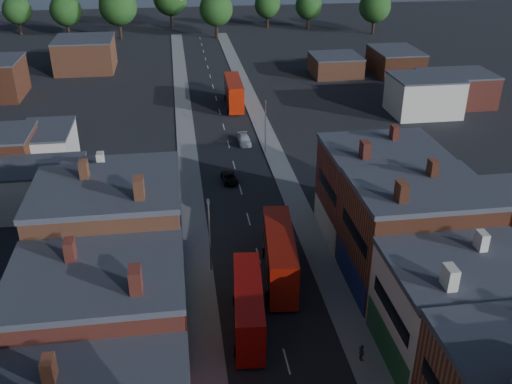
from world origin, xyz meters
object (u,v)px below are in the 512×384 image
object	(u,v)px
bus_1	(280,255)
car_3	(244,140)
bus_2	(234,92)
bus_0	(248,306)
car_2	(229,178)
ped_3	(362,353)

from	to	relation	value
bus_1	car_3	xyz separation A→B (m)	(1.00, 36.24, -2.09)
bus_2	bus_0	bearing A→B (deg)	-93.65
bus_1	bus_2	world-z (taller)	bus_2
bus_0	car_2	world-z (taller)	bus_0
bus_0	car_3	world-z (taller)	bus_0
bus_0	car_2	size ratio (longest dim) A/B	2.62
bus_2	car_3	distance (m)	18.62
car_2	car_3	bearing A→B (deg)	69.74
car_3	ped_3	bearing A→B (deg)	-86.97
bus_0	bus_2	size ratio (longest dim) A/B	0.90
bus_0	bus_1	xyz separation A→B (m)	(4.06, 7.19, 0.28)
ped_3	bus_1	bearing A→B (deg)	15.43
bus_2	car_2	xyz separation A→B (m)	(-4.10, -31.90, -2.19)
bus_0	ped_3	size ratio (longest dim) A/B	6.83
bus_0	bus_2	world-z (taller)	bus_2
bus_1	ped_3	xyz separation A→B (m)	(4.56, -12.55, -1.83)
bus_2	ped_3	world-z (taller)	bus_2
bus_1	car_2	distance (m)	23.09
bus_2	bus_1	bearing A→B (deg)	-90.08
bus_1	car_2	size ratio (longest dim) A/B	2.92
car_3	ped_3	distance (m)	48.91
bus_2	ped_3	size ratio (longest dim) A/B	7.56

